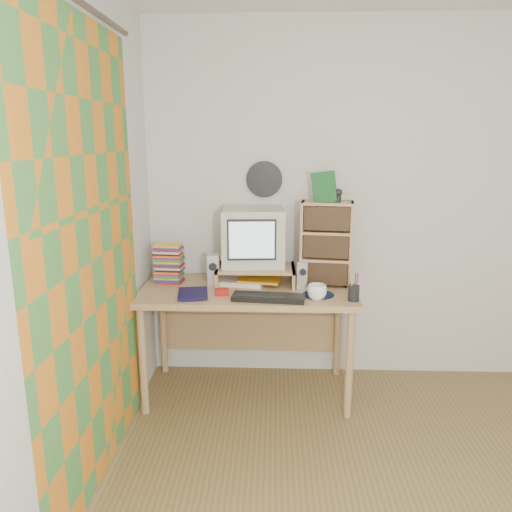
# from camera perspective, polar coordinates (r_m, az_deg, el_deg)

# --- Properties ---
(back_wall) EXTENTS (3.50, 0.00, 3.50)m
(back_wall) POSITION_cam_1_polar(r_m,az_deg,el_deg) (3.63, 15.85, 5.58)
(back_wall) COLOR silver
(back_wall) RESTS_ON floor
(left_wall) EXTENTS (0.00, 3.50, 3.50)m
(left_wall) POSITION_cam_1_polar(r_m,az_deg,el_deg) (2.02, -24.19, -1.09)
(left_wall) COLOR silver
(left_wall) RESTS_ON floor
(curtain) EXTENTS (0.00, 2.20, 2.20)m
(curtain) POSITION_cam_1_polar(r_m,az_deg,el_deg) (2.45, -18.27, -0.57)
(curtain) COLOR orange
(curtain) RESTS_ON left_wall
(wall_disc) EXTENTS (0.25, 0.02, 0.25)m
(wall_disc) POSITION_cam_1_polar(r_m,az_deg,el_deg) (3.49, 0.95, 8.76)
(wall_disc) COLOR black
(wall_disc) RESTS_ON back_wall
(desk) EXTENTS (1.40, 0.70, 0.75)m
(desk) POSITION_cam_1_polar(r_m,az_deg,el_deg) (3.38, -0.91, -5.54)
(desk) COLOR tan
(desk) RESTS_ON floor
(monitor_riser) EXTENTS (0.52, 0.30, 0.12)m
(monitor_riser) POSITION_cam_1_polar(r_m,az_deg,el_deg) (3.35, -0.03, -1.64)
(monitor_riser) COLOR tan
(monitor_riser) RESTS_ON desk
(crt_monitor) EXTENTS (0.43, 0.43, 0.38)m
(crt_monitor) POSITION_cam_1_polar(r_m,az_deg,el_deg) (3.35, -0.37, 2.18)
(crt_monitor) COLOR beige
(crt_monitor) RESTS_ON monitor_riser
(speaker_left) EXTENTS (0.08, 0.08, 0.21)m
(speaker_left) POSITION_cam_1_polar(r_m,az_deg,el_deg) (3.33, -4.88, -1.57)
(speaker_left) COLOR silver
(speaker_left) RESTS_ON desk
(speaker_right) EXTENTS (0.08, 0.08, 0.18)m
(speaker_right) POSITION_cam_1_polar(r_m,az_deg,el_deg) (3.27, 5.33, -2.12)
(speaker_right) COLOR silver
(speaker_right) RESTS_ON desk
(keyboard) EXTENTS (0.45, 0.19, 0.03)m
(keyboard) POSITION_cam_1_polar(r_m,az_deg,el_deg) (3.04, 1.43, -4.76)
(keyboard) COLOR black
(keyboard) RESTS_ON desk
(dvd_stack) EXTENTS (0.19, 0.14, 0.25)m
(dvd_stack) POSITION_cam_1_polar(r_m,az_deg,el_deg) (3.43, -9.90, -0.92)
(dvd_stack) COLOR brown
(dvd_stack) RESTS_ON desk
(cd_rack) EXTENTS (0.36, 0.22, 0.56)m
(cd_rack) POSITION_cam_1_polar(r_m,az_deg,el_deg) (3.31, 8.04, 1.37)
(cd_rack) COLOR tan
(cd_rack) RESTS_ON desk
(mug) EXTENTS (0.14, 0.14, 0.09)m
(mug) POSITION_cam_1_polar(r_m,az_deg,el_deg) (3.06, 6.98, -4.12)
(mug) COLOR white
(mug) RESTS_ON desk
(diary) EXTENTS (0.25, 0.20, 0.04)m
(diary) POSITION_cam_1_polar(r_m,az_deg,el_deg) (3.15, -8.89, -4.14)
(diary) COLOR #120F38
(diary) RESTS_ON desk
(mousepad) EXTENTS (0.24, 0.24, 0.00)m
(mousepad) POSITION_cam_1_polar(r_m,az_deg,el_deg) (3.16, 7.13, -4.41)
(mousepad) COLOR black
(mousepad) RESTS_ON desk
(pen_cup) EXTENTS (0.07, 0.07, 0.13)m
(pen_cup) POSITION_cam_1_polar(r_m,az_deg,el_deg) (3.07, 11.12, -3.85)
(pen_cup) COLOR black
(pen_cup) RESTS_ON desk
(papers) EXTENTS (0.36, 0.29, 0.04)m
(papers) POSITION_cam_1_polar(r_m,az_deg,el_deg) (3.38, -0.87, -2.75)
(papers) COLOR white
(papers) RESTS_ON desk
(red_box) EXTENTS (0.09, 0.07, 0.04)m
(red_box) POSITION_cam_1_polar(r_m,az_deg,el_deg) (3.14, -3.94, -4.13)
(red_box) COLOR #AF1812
(red_box) RESTS_ON desk
(game_box) EXTENTS (0.15, 0.08, 0.19)m
(game_box) POSITION_cam_1_polar(r_m,az_deg,el_deg) (3.23, 7.80, 7.82)
(game_box) COLOR #195A28
(game_box) RESTS_ON cd_rack
(webcam) EXTENTS (0.05, 0.05, 0.09)m
(webcam) POSITION_cam_1_polar(r_m,az_deg,el_deg) (3.25, 9.40, 6.85)
(webcam) COLOR black
(webcam) RESTS_ON cd_rack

